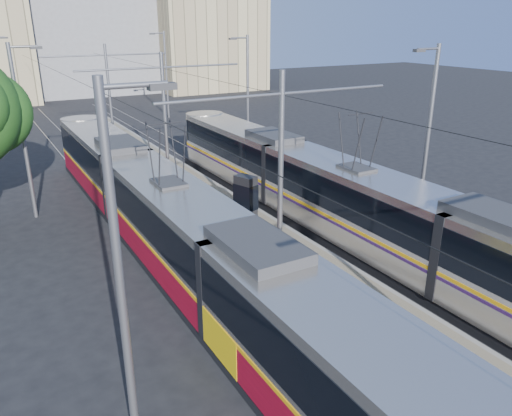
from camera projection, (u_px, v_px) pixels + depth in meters
ground at (444, 385)px, 12.90m from camera, size 160.00×160.00×0.00m
platform at (189, 194)px, 26.64m from camera, size 4.00×50.00×0.30m
tactile_strip_left at (163, 196)px, 25.91m from camera, size 0.70×50.00×0.01m
tactile_strip_right at (213, 187)px, 27.27m from camera, size 0.70×50.00×0.01m
rails at (189, 197)px, 26.69m from camera, size 8.71×70.00×0.03m
tram_left at (171, 224)px, 18.65m from camera, size 2.43×32.06×5.50m
tram_right at (354, 203)px, 20.42m from camera, size 2.43×31.42×5.50m
catenary at (209, 122)px, 22.80m from camera, size 9.20×70.00×7.00m
street_lamps at (158, 108)px, 28.47m from camera, size 15.18×38.22×8.00m
shelter at (246, 198)px, 22.20m from camera, size 0.90×1.13×2.18m
building_centre at (89, 32)px, 65.00m from camera, size 18.36×14.28×15.09m
building_right at (207, 43)px, 67.19m from camera, size 14.28×10.20×12.06m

